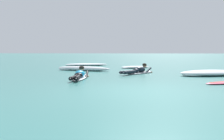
{
  "coord_description": "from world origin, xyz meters",
  "views": [
    {
      "loc": [
        -0.08,
        -7.67,
        1.2
      ],
      "look_at": [
        -1.08,
        4.55,
        0.25
      ],
      "focal_mm": 43.09,
      "sensor_mm": 36.0,
      "label": 1
    }
  ],
  "objects": [
    {
      "name": "whitewater_back",
      "position": [
        3.39,
        4.82,
        0.12
      ],
      "size": [
        3.13,
        1.93,
        0.26
      ],
      "color": "white",
      "rests_on": "ground"
    },
    {
      "name": "surfer_far",
      "position": [
        0.14,
        5.54,
        0.14
      ],
      "size": [
        1.78,
        2.34,
        0.54
      ],
      "color": "silver",
      "rests_on": "ground"
    },
    {
      "name": "whitewater_front",
      "position": [
        -2.88,
        7.1,
        0.12
      ],
      "size": [
        3.23,
        1.4,
        0.25
      ],
      "color": "white",
      "rests_on": "ground"
    },
    {
      "name": "ground_plane",
      "position": [
        0.0,
        10.0,
        0.0
      ],
      "size": [
        120.0,
        120.0,
        0.0
      ],
      "primitive_type": "plane",
      "color": "#387A75"
    },
    {
      "name": "whitewater_mid_right",
      "position": [
        0.0,
        9.37,
        0.07
      ],
      "size": [
        2.05,
        1.43,
        0.15
      ],
      "color": "white",
      "rests_on": "ground"
    },
    {
      "name": "surfer_near",
      "position": [
        -2.28,
        3.02,
        0.14
      ],
      "size": [
        0.57,
        2.69,
        0.54
      ],
      "color": "silver",
      "rests_on": "ground"
    },
    {
      "name": "whitewater_mid_left",
      "position": [
        -3.53,
        11.6,
        0.08
      ],
      "size": [
        3.13,
        1.41,
        0.18
      ],
      "color": "white",
      "rests_on": "ground"
    }
  ]
}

